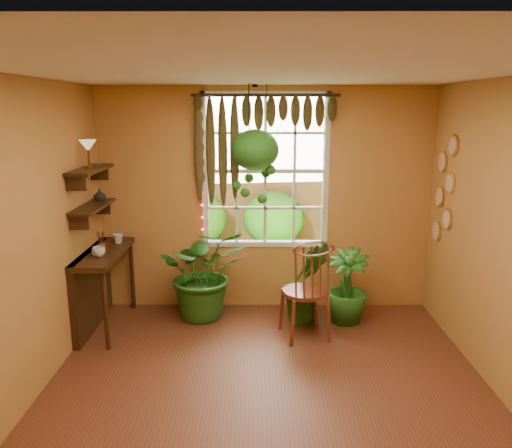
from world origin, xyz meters
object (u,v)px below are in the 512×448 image
at_px(windsor_chair, 306,305).
at_px(potted_plant_mid, 307,282).
at_px(hanging_basket, 255,155).
at_px(potted_plant_left, 205,272).
at_px(counter_ledge, 96,281).

height_order(windsor_chair, potted_plant_mid, windsor_chair).
height_order(potted_plant_mid, hanging_basket, hanging_basket).
xyz_separation_m(windsor_chair, potted_plant_left, (-1.15, 0.54, 0.18)).
bearing_deg(potted_plant_mid, potted_plant_left, 173.53).
height_order(windsor_chair, potted_plant_left, windsor_chair).
relative_size(potted_plant_left, hanging_basket, 0.83).
distance_m(windsor_chair, hanging_basket, 1.78).
distance_m(counter_ledge, potted_plant_left, 1.23).
relative_size(counter_ledge, windsor_chair, 0.93).
xyz_separation_m(windsor_chair, potted_plant_mid, (0.04, 0.41, 0.11)).
height_order(counter_ledge, hanging_basket, hanging_basket).
relative_size(windsor_chair, hanging_basket, 0.97).
bearing_deg(windsor_chair, hanging_basket, 114.46).
height_order(counter_ledge, potted_plant_left, potted_plant_left).
bearing_deg(potted_plant_left, potted_plant_mid, -6.47).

